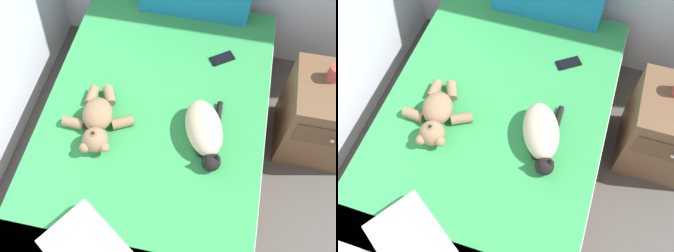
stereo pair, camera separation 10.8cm
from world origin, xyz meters
The scene contains 6 objects.
bed centered at (0.95, 2.94, 0.25)m, with size 1.30×2.00×0.51m.
cat centered at (1.25, 2.90, 0.58)m, with size 0.30×0.44×0.15m.
teddy_bear centered at (0.68, 2.85, 0.57)m, with size 0.39×0.45×0.15m.
cell_phone centered at (1.27, 3.47, 0.52)m, with size 0.16×0.14×0.01m.
nightstand centered at (1.97, 3.32, 0.30)m, with size 0.50×0.48×0.60m.
mug centered at (1.91, 3.38, 0.65)m, with size 0.12×0.08×0.09m.
Camera 1 is at (1.26, 1.90, 2.35)m, focal length 41.06 mm.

